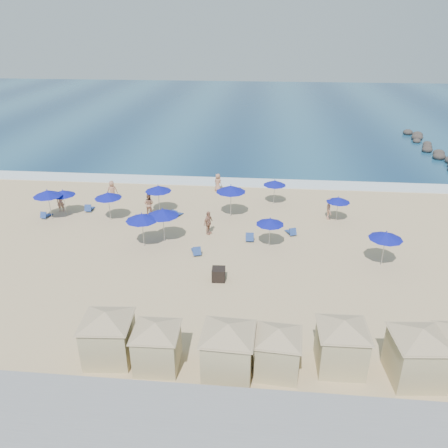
{
  "coord_description": "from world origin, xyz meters",
  "views": [
    {
      "loc": [
        3.85,
        -24.94,
        14.36
      ],
      "look_at": [
        1.21,
        3.0,
        1.3
      ],
      "focal_mm": 35.0,
      "sensor_mm": 36.0,
      "label": 1
    }
  ],
  "objects_px": {
    "rock_jetty": "(443,158)",
    "umbrella_3": "(142,217)",
    "trash_bin": "(219,274)",
    "cabana_4": "(342,338)",
    "cabana_5": "(419,347)",
    "umbrella_0": "(47,193)",
    "umbrella_2": "(63,193)",
    "umbrella_8": "(275,183)",
    "umbrella_7": "(270,221)",
    "beachgoer_5": "(112,191)",
    "cabana_2": "(228,342)",
    "umbrella_1": "(108,195)",
    "umbrella_5": "(163,212)",
    "beachgoer_2": "(208,223)",
    "cabana_3": "(278,344)",
    "umbrella_4": "(158,188)",
    "beachgoer_4": "(218,183)",
    "umbrella_9": "(338,200)",
    "umbrella_10": "(386,236)",
    "beachgoer_0": "(61,202)",
    "cabana_1": "(156,339)",
    "beachgoer_1": "(149,204)",
    "cabana_0": "(107,329)",
    "umbrella_6": "(231,189)",
    "beachgoer_3": "(329,209)"
  },
  "relations": [
    {
      "from": "cabana_1",
      "to": "umbrella_4",
      "type": "height_order",
      "value": "cabana_1"
    },
    {
      "from": "umbrella_1",
      "to": "umbrella_6",
      "type": "bearing_deg",
      "value": 10.0
    },
    {
      "from": "cabana_0",
      "to": "cabana_1",
      "type": "relative_size",
      "value": 1.08
    },
    {
      "from": "umbrella_2",
      "to": "trash_bin",
      "type": "bearing_deg",
      "value": -32.87
    },
    {
      "from": "trash_bin",
      "to": "beachgoer_4",
      "type": "xyz_separation_m",
      "value": [
        -1.68,
        15.31,
        0.44
      ]
    },
    {
      "from": "umbrella_3",
      "to": "umbrella_4",
      "type": "distance_m",
      "value": 5.94
    },
    {
      "from": "beachgoer_1",
      "to": "beachgoer_2",
      "type": "height_order",
      "value": "beachgoer_2"
    },
    {
      "from": "trash_bin",
      "to": "beachgoer_5",
      "type": "relative_size",
      "value": 0.45
    },
    {
      "from": "cabana_4",
      "to": "umbrella_8",
      "type": "distance_m",
      "value": 19.67
    },
    {
      "from": "umbrella_9",
      "to": "beachgoer_5",
      "type": "distance_m",
      "value": 19.22
    },
    {
      "from": "umbrella_3",
      "to": "beachgoer_5",
      "type": "relative_size",
      "value": 1.44
    },
    {
      "from": "umbrella_4",
      "to": "umbrella_7",
      "type": "distance_m",
      "value": 10.38
    },
    {
      "from": "umbrella_4",
      "to": "umbrella_7",
      "type": "bearing_deg",
      "value": -29.76
    },
    {
      "from": "umbrella_9",
      "to": "beachgoer_2",
      "type": "height_order",
      "value": "umbrella_9"
    },
    {
      "from": "cabana_4",
      "to": "umbrella_0",
      "type": "xyz_separation_m",
      "value": [
        -20.5,
        14.56,
        0.59
      ]
    },
    {
      "from": "rock_jetty",
      "to": "umbrella_6",
      "type": "distance_m",
      "value": 28.7
    },
    {
      "from": "umbrella_1",
      "to": "umbrella_8",
      "type": "relative_size",
      "value": 1.09
    },
    {
      "from": "umbrella_0",
      "to": "umbrella_6",
      "type": "bearing_deg",
      "value": 7.79
    },
    {
      "from": "trash_bin",
      "to": "cabana_4",
      "type": "xyz_separation_m",
      "value": [
        6.25,
        -6.78,
        1.22
      ]
    },
    {
      "from": "umbrella_6",
      "to": "cabana_4",
      "type": "bearing_deg",
      "value": -69.15
    },
    {
      "from": "cabana_1",
      "to": "beachgoer_5",
      "type": "distance_m",
      "value": 21.5
    },
    {
      "from": "umbrella_2",
      "to": "beachgoer_0",
      "type": "relative_size",
      "value": 1.36
    },
    {
      "from": "trash_bin",
      "to": "beachgoer_2",
      "type": "height_order",
      "value": "beachgoer_2"
    },
    {
      "from": "umbrella_9",
      "to": "umbrella_10",
      "type": "distance_m",
      "value": 7.02
    },
    {
      "from": "umbrella_0",
      "to": "umbrella_4",
      "type": "distance_m",
      "value": 8.56
    },
    {
      "from": "umbrella_1",
      "to": "umbrella_5",
      "type": "distance_m",
      "value": 6.03
    },
    {
      "from": "cabana_2",
      "to": "umbrella_9",
      "type": "relative_size",
      "value": 2.23
    },
    {
      "from": "umbrella_3",
      "to": "umbrella_5",
      "type": "distance_m",
      "value": 1.53
    },
    {
      "from": "cabana_4",
      "to": "umbrella_1",
      "type": "height_order",
      "value": "cabana_4"
    },
    {
      "from": "cabana_2",
      "to": "cabana_3",
      "type": "height_order",
      "value": "cabana_2"
    },
    {
      "from": "cabana_1",
      "to": "umbrella_3",
      "type": "xyz_separation_m",
      "value": [
        -3.69,
        11.43,
        0.72
      ]
    },
    {
      "from": "trash_bin",
      "to": "cabana_4",
      "type": "distance_m",
      "value": 9.3
    },
    {
      "from": "umbrella_10",
      "to": "umbrella_2",
      "type": "bearing_deg",
      "value": 166.11
    },
    {
      "from": "cabana_5",
      "to": "umbrella_8",
      "type": "distance_m",
      "value": 20.76
    },
    {
      "from": "cabana_0",
      "to": "beachgoer_4",
      "type": "distance_m",
      "value": 22.7
    },
    {
      "from": "umbrella_5",
      "to": "umbrella_8",
      "type": "bearing_deg",
      "value": 44.98
    },
    {
      "from": "umbrella_7",
      "to": "beachgoer_5",
      "type": "height_order",
      "value": "umbrella_7"
    },
    {
      "from": "umbrella_0",
      "to": "beachgoer_4",
      "type": "relative_size",
      "value": 1.52
    },
    {
      "from": "trash_bin",
      "to": "cabana_4",
      "type": "bearing_deg",
      "value": -49.75
    },
    {
      "from": "rock_jetty",
      "to": "umbrella_3",
      "type": "xyz_separation_m",
      "value": [
        -28.31,
        -23.28,
        1.86
      ]
    },
    {
      "from": "umbrella_7",
      "to": "beachgoer_0",
      "type": "bearing_deg",
      "value": 164.69
    },
    {
      "from": "cabana_5",
      "to": "umbrella_7",
      "type": "relative_size",
      "value": 2.12
    },
    {
      "from": "umbrella_2",
      "to": "umbrella_8",
      "type": "bearing_deg",
      "value": 13.29
    },
    {
      "from": "umbrella_1",
      "to": "beachgoer_3",
      "type": "xyz_separation_m",
      "value": [
        17.31,
        1.82,
        -1.22
      ]
    },
    {
      "from": "umbrella_2",
      "to": "cabana_2",
      "type": "bearing_deg",
      "value": -48.02
    },
    {
      "from": "umbrella_4",
      "to": "beachgoer_4",
      "type": "bearing_deg",
      "value": 51.94
    },
    {
      "from": "umbrella_2",
      "to": "umbrella_9",
      "type": "height_order",
      "value": "umbrella_2"
    },
    {
      "from": "umbrella_2",
      "to": "umbrella_3",
      "type": "bearing_deg",
      "value": -31.51
    },
    {
      "from": "umbrella_8",
      "to": "beachgoer_1",
      "type": "bearing_deg",
      "value": -162.35
    },
    {
      "from": "cabana_5",
      "to": "umbrella_0",
      "type": "xyz_separation_m",
      "value": [
        -23.65,
        14.99,
        0.52
      ]
    }
  ]
}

